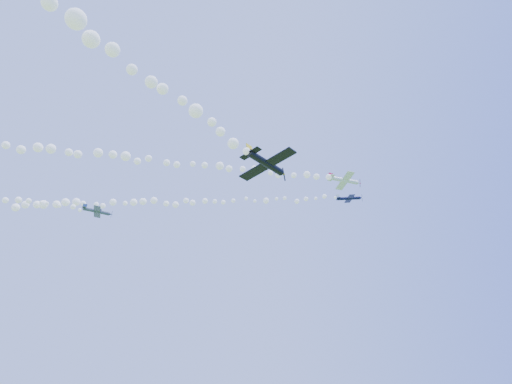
{
  "coord_description": "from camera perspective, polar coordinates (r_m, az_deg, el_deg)",
  "views": [
    {
      "loc": [
        3.42,
        -73.72,
        2.0
      ],
      "look_at": [
        7.38,
        -5.61,
        45.22
      ],
      "focal_mm": 30.0,
      "sensor_mm": 36.0,
      "label": 1
    }
  ],
  "objects": [
    {
      "name": "smoke_trail_white",
      "position": [
        79.99,
        -15.53,
        4.3
      ],
      "size": [
        74.09,
        11.88,
        2.86
      ],
      "primitive_type": null,
      "color": "white"
    },
    {
      "name": "plane_grey",
      "position": [
        96.84,
        -20.42,
        -2.43
      ],
      "size": [
        6.33,
        6.72,
        2.33
      ],
      "rotation": [
        0.12,
        0.07,
        0.28
      ],
      "color": "#3D4759"
    },
    {
      "name": "plane_navy",
      "position": [
        99.74,
        12.34,
        -0.83
      ],
      "size": [
        6.19,
        6.29,
        1.94
      ],
      "rotation": [
        0.26,
        -0.03,
        -0.09
      ],
      "color": "#0B0E34"
    },
    {
      "name": "plane_black",
      "position": [
        55.59,
        1.45,
        3.79
      ],
      "size": [
        7.28,
        7.25,
        2.27
      ],
      "rotation": [
        -0.09,
        -0.1,
        0.83
      ],
      "color": "black"
    },
    {
      "name": "smoke_trail_navy",
      "position": [
        100.21,
        -10.85,
        -1.31
      ],
      "size": [
        76.44,
        8.92,
        2.47
      ],
      "primitive_type": null,
      "color": "white"
    },
    {
      "name": "plane_white",
      "position": [
        85.06,
        11.73,
        1.54
      ],
      "size": [
        6.65,
        7.08,
        2.56
      ],
      "rotation": [
        0.05,
        0.08,
        0.13
      ],
      "color": "white"
    }
  ]
}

